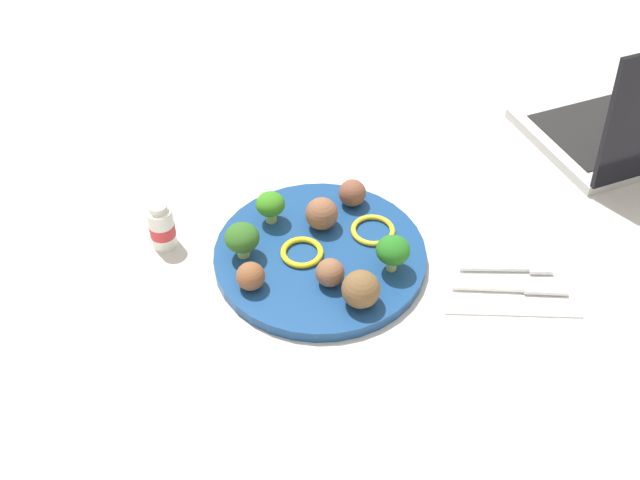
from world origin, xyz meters
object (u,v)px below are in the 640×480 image
broccoli_floret_far_rim (242,238)px  meatball_front_left (323,214)px  fork (511,267)px  yogurt_bottle (162,227)px  broccoli_floret_front_left (270,205)px  napkin (507,279)px  meatball_back_left (251,276)px  pepper_ring_back_right (373,230)px  broccoli_floret_mid_left (393,251)px  knife (515,287)px  pepper_ring_front_right (302,252)px  meatball_front_right (330,273)px  plate (320,255)px  meatball_center (352,193)px  meatball_mid_right (361,289)px

broccoli_floret_far_rim → meatball_front_left: size_ratio=1.11×
fork → yogurt_bottle: bearing=176.3°
broccoli_floret_front_left → fork: size_ratio=0.38×
broccoli_floret_far_rim → napkin: size_ratio=0.29×
meatball_front_left → meatball_back_left: bearing=-126.1°
broccoli_floret_front_left → napkin: size_ratio=0.27×
meatball_front_left → pepper_ring_back_right: bearing=-7.7°
broccoli_floret_mid_left → knife: (0.16, -0.02, -0.04)m
napkin → knife: 0.02m
broccoli_floret_far_rim → pepper_ring_front_right: (0.08, 0.00, -0.03)m
broccoli_floret_mid_left → yogurt_bottle: yogurt_bottle is taller
broccoli_floret_front_left → knife: (0.32, -0.10, -0.04)m
broccoli_floret_front_left → broccoli_floret_far_rim: 0.07m
broccoli_floret_mid_left → pepper_ring_back_right: broccoli_floret_mid_left is taller
meatball_front_left → napkin: 0.26m
meatball_front_left → knife: (0.25, -0.09, -0.03)m
broccoli_floret_mid_left → pepper_ring_back_right: bearing=108.9°
meatball_front_right → pepper_ring_front_right: size_ratio=0.65×
pepper_ring_back_right → plate: bearing=-150.4°
meatball_front_left → meatball_front_right: meatball_front_left is taller
pepper_ring_front_right → meatball_center: bearing=58.6°
meatball_front_left → pepper_ring_back_right: meatball_front_left is taller
broccoli_floret_mid_left → broccoli_floret_front_left: size_ratio=1.12×
pepper_ring_back_right → yogurt_bottle: size_ratio=0.86×
knife → yogurt_bottle: size_ratio=2.07×
plate → fork: size_ratio=2.32×
broccoli_floret_mid_left → yogurt_bottle: (-0.30, 0.05, -0.02)m
plate → meatball_back_left: size_ratio=7.70×
napkin → knife: knife is taller
broccoli_floret_front_left → meatball_mid_right: bearing=-49.5°
meatball_back_left → napkin: 0.33m
meatball_front_right → pepper_ring_back_right: 0.11m
meatball_front_left → napkin: bearing=-17.6°
knife → yogurt_bottle: 0.47m
pepper_ring_back_right → broccoli_floret_front_left: bearing=173.1°
meatball_center → pepper_ring_front_right: bearing=-121.4°
meatball_front_right → meatball_center: bearing=80.5°
meatball_front_right → knife: size_ratio=0.25×
meatball_mid_right → yogurt_bottle: yogurt_bottle is taller
broccoli_floret_far_rim → pepper_ring_front_right: 0.08m
meatball_back_left → meatball_mid_right: 0.14m
plate → meatball_mid_right: meatball_mid_right is taller
broccoli_floret_mid_left → meatball_mid_right: bearing=-123.9°
broccoli_floret_far_rim → fork: bearing=0.4°
plate → meatball_center: size_ratio=7.29×
broccoli_floret_mid_left → meatball_center: bearing=112.6°
broccoli_floret_far_rim → meatball_front_right: broccoli_floret_far_rim is taller
napkin → fork: size_ratio=1.41×
broccoli_floret_mid_left → napkin: broccoli_floret_mid_left is taller
broccoli_floret_front_left → pepper_ring_back_right: bearing=-6.9°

